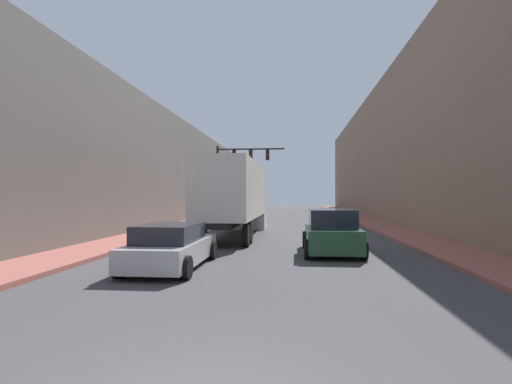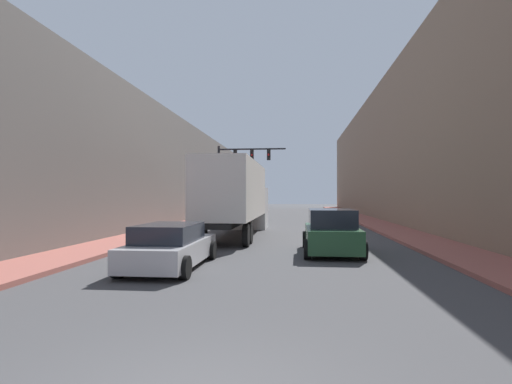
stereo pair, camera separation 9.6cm
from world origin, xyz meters
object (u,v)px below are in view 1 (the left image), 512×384
Objects in this scene: suv_car at (331,232)px; traffic_signal_gantry at (235,168)px; semi_truck at (237,196)px; sedan_car at (171,247)px.

traffic_signal_gantry is at bearing 109.68° from suv_car.
semi_truck is at bearing 125.98° from suv_car.
semi_truck is 1.89× the size of traffic_signal_gantry.
semi_truck reaches higher than suv_car.
semi_truck is 12.31m from traffic_signal_gantry.
semi_truck is 2.63× the size of sedan_car.
traffic_signal_gantry reaches higher than semi_truck.
suv_car is (4.63, -6.38, -1.41)m from semi_truck.
suv_car is at bearing -54.02° from semi_truck.
semi_truck is 2.79× the size of suv_car.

